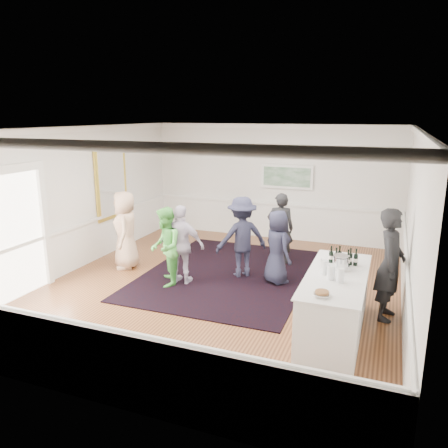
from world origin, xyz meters
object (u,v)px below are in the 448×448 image
at_px(guest_lilac, 182,245).
at_px(guest_dark_a, 242,237).
at_px(serving_table, 335,303).
at_px(ice_bucket, 341,263).
at_px(guest_tan, 125,230).
at_px(guest_dark_b, 280,229).
at_px(bartender, 390,265).
at_px(guest_green, 166,247).
at_px(nut_bowl, 322,294).
at_px(guest_navy, 277,247).

distance_m(guest_lilac, guest_dark_a, 1.33).
xyz_separation_m(serving_table, ice_bucket, (0.03, 0.24, 0.61)).
bearing_deg(guest_lilac, guest_tan, -16.53).
bearing_deg(guest_lilac, guest_dark_b, -131.16).
xyz_separation_m(guest_lilac, guest_dark_b, (1.59, 1.95, 0.02)).
bearing_deg(guest_tan, serving_table, 44.46).
relative_size(bartender, guest_lilac, 1.17).
relative_size(guest_tan, guest_green, 1.09).
height_order(ice_bucket, nut_bowl, ice_bucket).
distance_m(guest_tan, nut_bowl, 5.35).
distance_m(guest_dark_a, guest_navy, 0.83).
height_order(guest_tan, guest_dark_b, guest_tan).
bearing_deg(serving_table, guest_lilac, 162.72).
xyz_separation_m(guest_lilac, ice_bucket, (3.27, -0.76, 0.27)).
height_order(serving_table, guest_dark_a, guest_dark_a).
relative_size(guest_green, ice_bucket, 6.31).
distance_m(bartender, ice_bucket, 0.98).
bearing_deg(guest_dark_b, serving_table, 104.84).
distance_m(guest_tan, guest_navy, 3.49).
bearing_deg(serving_table, ice_bucket, 84.02).
relative_size(guest_lilac, ice_bucket, 6.40).
distance_m(guest_green, guest_dark_b, 2.84).
xyz_separation_m(bartender, nut_bowl, (-0.87, -1.80, 0.05)).
bearing_deg(serving_table, bartender, 47.53).
relative_size(guest_green, guest_navy, 1.06).
distance_m(guest_dark_a, guest_dark_b, 1.24).
relative_size(guest_lilac, guest_dark_b, 0.98).
bearing_deg(nut_bowl, bartender, 64.19).
distance_m(guest_lilac, guest_navy, 1.98).
distance_m(serving_table, guest_tan, 5.10).
bearing_deg(guest_dark_b, guest_dark_a, 48.30).
xyz_separation_m(guest_dark_a, guest_dark_b, (0.57, 1.10, -0.03)).
height_order(guest_green, guest_navy, guest_green).
xyz_separation_m(serving_table, guest_dark_b, (-1.65, 2.96, 0.35)).
height_order(guest_tan, guest_green, guest_tan).
xyz_separation_m(guest_green, nut_bowl, (3.42, -1.76, 0.21)).
height_order(guest_lilac, nut_bowl, guest_lilac).
distance_m(guest_lilac, ice_bucket, 3.36).
xyz_separation_m(bartender, guest_navy, (-2.19, 0.90, -0.20)).
relative_size(serving_table, guest_navy, 1.57).
xyz_separation_m(guest_tan, nut_bowl, (4.79, -2.38, 0.14)).
relative_size(guest_green, guest_dark_b, 0.96).
height_order(serving_table, ice_bucket, ice_bucket).
bearing_deg(ice_bucket, guest_dark_b, 121.70).
bearing_deg(nut_bowl, guest_lilac, 148.22).
height_order(guest_lilac, ice_bucket, guest_lilac).
bearing_deg(guest_dark_a, bartender, 123.13).
height_order(guest_tan, ice_bucket, guest_tan).
bearing_deg(guest_navy, nut_bowl, 160.40).
distance_m(bartender, nut_bowl, 2.00).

